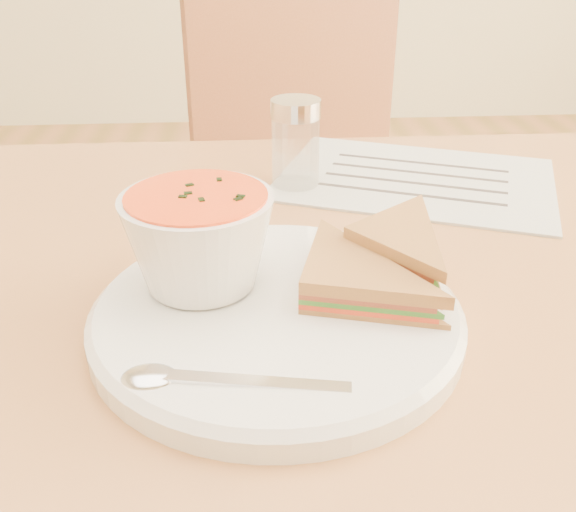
{
  "coord_description": "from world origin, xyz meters",
  "views": [
    {
      "loc": [
        -0.13,
        -0.51,
        1.03
      ],
      "look_at": [
        -0.1,
        -0.09,
        0.8
      ],
      "focal_mm": 40.0,
      "sensor_mm": 36.0,
      "label": 1
    }
  ],
  "objects_px": {
    "soup_bowl": "(200,245)",
    "plate": "(277,318)",
    "condiment_shaker": "(296,144)",
    "chair_far": "(333,264)"
  },
  "relations": [
    {
      "from": "soup_bowl",
      "to": "plate",
      "type": "bearing_deg",
      "value": -28.65
    },
    {
      "from": "plate",
      "to": "condiment_shaker",
      "type": "relative_size",
      "value": 2.8
    },
    {
      "from": "chair_far",
      "to": "plate",
      "type": "bearing_deg",
      "value": 58.82
    },
    {
      "from": "chair_far",
      "to": "plate",
      "type": "distance_m",
      "value": 0.7
    },
    {
      "from": "chair_far",
      "to": "soup_bowl",
      "type": "height_order",
      "value": "chair_far"
    },
    {
      "from": "soup_bowl",
      "to": "chair_far",
      "type": "bearing_deg",
      "value": 71.9
    },
    {
      "from": "chair_far",
      "to": "soup_bowl",
      "type": "distance_m",
      "value": 0.71
    },
    {
      "from": "chair_far",
      "to": "condiment_shaker",
      "type": "height_order",
      "value": "chair_far"
    },
    {
      "from": "chair_far",
      "to": "condiment_shaker",
      "type": "distance_m",
      "value": 0.49
    },
    {
      "from": "plate",
      "to": "soup_bowl",
      "type": "relative_size",
      "value": 2.43
    }
  ]
}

